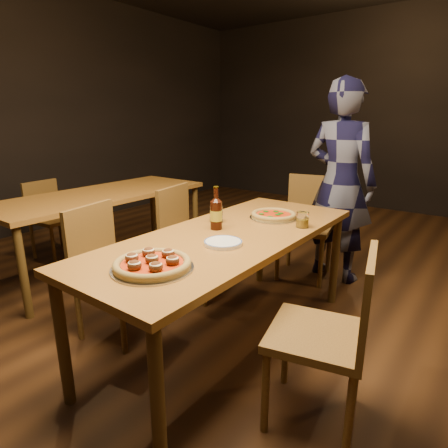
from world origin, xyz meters
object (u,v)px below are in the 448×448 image
Objects in this scene: chair_main_sw at (195,240)px; plate_stack at (223,243)px; diner at (340,183)px; chair_main_e at (317,334)px; chair_end at (305,226)px; chair_nbr_left at (55,219)px; amber_glass at (303,220)px; beer_bottle at (216,214)px; pizza_meatball at (152,264)px; water_glass at (216,214)px; chair_main_nw at (116,270)px; pizza_margherita at (274,215)px; table_main at (229,244)px; table_left at (102,200)px.

chair_main_sw is 1.01m from plate_stack.
diner is at bearing -48.63° from chair_main_sw.
chair_main_e is at bearing -127.91° from chair_main_sw.
chair_end is 1.15× the size of chair_nbr_left.
chair_main_sw is 1.01m from amber_glass.
beer_bottle reaches higher than chair_main_e.
diner is at bearing 87.08° from pizza_meatball.
chair_end reaches higher than pizza_meatball.
chair_main_sw is at bearing -88.40° from chair_nbr_left.
amber_glass reaches higher than plate_stack.
chair_nbr_left is (-3.08, 0.45, -0.05)m from chair_main_e.
chair_nbr_left is (-2.30, -1.09, -0.06)m from chair_end.
chair_main_e is at bearing -24.80° from water_glass.
diner is (0.81, 1.80, 0.42)m from chair_main_nw.
amber_glass is at bearing -79.01° from chair_end.
pizza_margherita is at bearing -52.02° from chair_main_nw.
chair_main_nw is 2.02m from diner.
pizza_meatball is (0.69, -1.08, 0.31)m from chair_main_sw.
pizza_meatball is (-0.67, -0.39, 0.32)m from chair_main_e.
amber_glass is at bearing 76.16° from pizza_meatball.
beer_bottle is at bearing -138.74° from amber_glass.
chair_main_nw is 1.79m from chair_nbr_left.
table_main is 2.09× the size of chair_end.
amber_glass reaches higher than chair_nbr_left.
table_left is at bearing -86.31° from chair_nbr_left.
chair_main_e is 3.11m from chair_nbr_left.
beer_bottle is at bearing -52.39° from water_glass.
pizza_meatball is at bearing -73.04° from chair_main_e.
amber_glass is at bearing -17.66° from pizza_margherita.
diner is (0.11, 2.11, 0.10)m from pizza_meatball.
table_main is 9.37× the size of plate_stack.
pizza_meatball is at bearing -115.65° from chair_nbr_left.
beer_bottle is (-0.82, 0.30, 0.38)m from chair_main_e.
water_glass is at bearing 127.61° from beer_bottle.
amber_glass is (0.20, 0.58, 0.04)m from plate_stack.
table_left is 2.18m from diner.
chair_main_sw reaches higher than chair_main_nw.
table_left is at bearing 151.07° from pizza_meatball.
chair_main_e is 2.38× the size of pizza_meatball.
water_glass is (1.48, -0.15, 0.13)m from table_left.
diner is (0.26, 1.42, 0.03)m from beer_bottle.
table_left is 2.09× the size of chair_end.
amber_glass is (-0.41, 0.66, 0.34)m from chair_main_e.
chair_main_sw is 2.79× the size of pizza_margherita.
chair_main_sw is at bearing 177.97° from amber_glass.
water_glass is at bearing -129.43° from pizza_margherita.
chair_main_nw is at bearing -131.26° from water_glass.
beer_bottle reaches higher than water_glass.
chair_main_nw is 1.00× the size of chair_main_e.
beer_bottle reaches higher than pizza_margherita.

